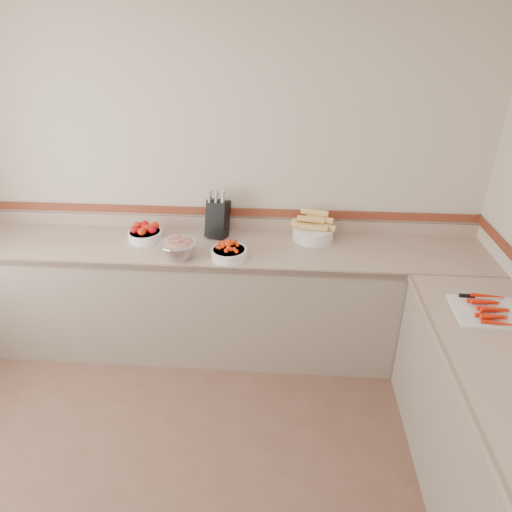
# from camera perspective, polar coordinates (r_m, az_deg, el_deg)

# --- Properties ---
(back_wall) EXTENTS (4.00, 0.00, 4.00)m
(back_wall) POSITION_cam_1_polar(r_m,az_deg,el_deg) (3.52, -4.96, 9.44)
(back_wall) COLOR beige
(back_wall) RESTS_ON ground_plane
(counter_back) EXTENTS (4.00, 0.65, 1.08)m
(counter_back) POSITION_cam_1_polar(r_m,az_deg,el_deg) (3.59, -5.21, -5.15)
(counter_back) COLOR tan
(counter_back) RESTS_ON ground_plane
(knife_block) EXTENTS (0.20, 0.22, 0.37)m
(knife_block) POSITION_cam_1_polar(r_m,az_deg,el_deg) (3.47, -4.82, 4.80)
(knife_block) COLOR black
(knife_block) RESTS_ON counter_back
(tomato_bowl) EXTENTS (0.26, 0.26, 0.13)m
(tomato_bowl) POSITION_cam_1_polar(r_m,az_deg,el_deg) (3.53, -13.68, 2.81)
(tomato_bowl) COLOR white
(tomato_bowl) RESTS_ON counter_back
(cherry_tomato_bowl) EXTENTS (0.26, 0.26, 0.14)m
(cherry_tomato_bowl) POSITION_cam_1_polar(r_m,az_deg,el_deg) (3.18, -3.38, 0.55)
(cherry_tomato_bowl) COLOR white
(cherry_tomato_bowl) RESTS_ON counter_back
(corn_bowl) EXTENTS (0.34, 0.31, 0.23)m
(corn_bowl) POSITION_cam_1_polar(r_m,az_deg,el_deg) (3.46, 7.16, 3.26)
(corn_bowl) COLOR white
(corn_bowl) RESTS_ON counter_back
(rhubarb_bowl) EXTENTS (0.27, 0.27, 0.15)m
(rhubarb_bowl) POSITION_cam_1_polar(r_m,az_deg,el_deg) (3.20, -9.59, 0.98)
(rhubarb_bowl) COLOR #B2B2BA
(rhubarb_bowl) RESTS_ON counter_back
(cutting_board) EXTENTS (0.43, 0.34, 0.06)m
(cutting_board) POSITION_cam_1_polar(r_m,az_deg,el_deg) (2.92, 27.38, -6.11)
(cutting_board) COLOR white
(cutting_board) RESTS_ON counter_right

